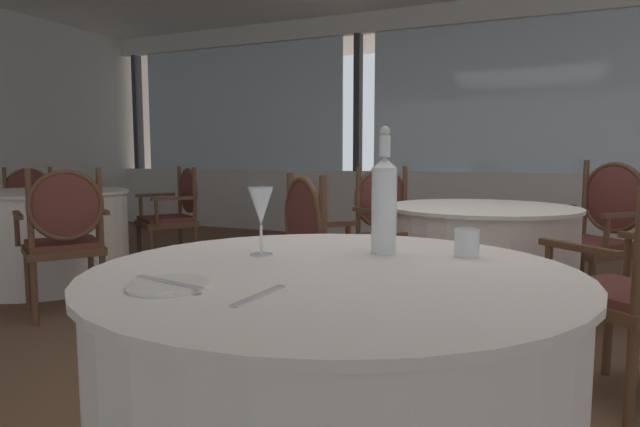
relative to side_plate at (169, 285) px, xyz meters
The scene contains 17 objects.
ground_plane 1.68m from the side_plate, 82.81° to the left, with size 15.05×15.05×0.00m, color brown.
window_wall_far 5.76m from the side_plate, 88.14° to the left, with size 11.58×0.14×2.84m.
foreground_table 0.56m from the side_plate, 52.55° to the left, with size 1.20×1.20×0.76m.
side_plate is the anchor object (origin of this frame).
butter_knife 0.01m from the side_plate, ahead, with size 0.20×0.02×0.00m, color silver.
dinner_fork 0.21m from the side_plate, ahead, with size 0.17×0.02×0.00m, color silver.
water_bottle 0.66m from the side_plate, 62.54° to the left, with size 0.07×0.07×0.36m.
wine_glass 0.42m from the side_plate, 91.04° to the left, with size 0.07×0.07×0.19m.
water_tumbler 0.81m from the side_plate, 49.84° to the left, with size 0.07×0.07×0.08m, color white.
background_table_0 3.77m from the side_plate, 144.70° to the left, with size 1.32×1.32×0.76m.
dining_chair_0_0 2.67m from the side_plate, 143.69° to the left, with size 0.64×0.65×0.97m.
dining_chair_0_1 3.96m from the side_plate, 128.70° to the left, with size 0.65×0.64×0.94m.
dining_chair_0_2 4.84m from the side_plate, 145.25° to the left, with size 0.64×0.65×0.93m.
background_table_2 2.27m from the side_plate, 80.65° to the left, with size 1.06×1.06×0.76m.
dining_chair_2_0 1.53m from the side_plate, 100.39° to the left, with size 0.66×0.66×0.95m.
dining_chair_2_2 3.10m from the side_plate, 71.07° to the left, with size 0.66×0.66×1.01m.
dining_chair_2_3 2.88m from the side_plate, 97.08° to the left, with size 0.66×0.66×0.96m.
Camera 1 is at (0.55, -2.36, 1.03)m, focal length 30.05 mm.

